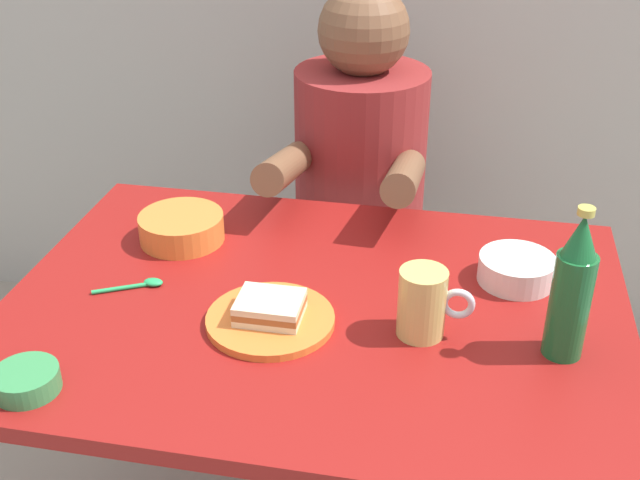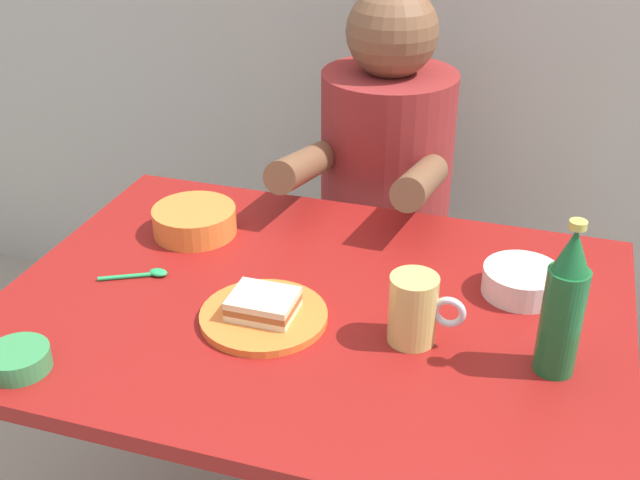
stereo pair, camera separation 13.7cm
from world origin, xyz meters
name	(u,v)px [view 2 (the right image)]	position (x,y,z in m)	size (l,w,h in m)	color
dining_table	(312,345)	(0.00, 0.00, 0.65)	(1.10, 0.80, 0.74)	maroon
stool	(380,299)	(-0.01, 0.63, 0.35)	(0.34, 0.34, 0.45)	#4C4C51
person_seated	(386,157)	(-0.01, 0.62, 0.77)	(0.33, 0.56, 0.72)	maroon
plate_orange	(264,316)	(-0.06, -0.08, 0.75)	(0.22, 0.22, 0.01)	orange
sandwich	(263,304)	(-0.06, -0.08, 0.77)	(0.11, 0.09, 0.04)	beige
beer_mug	(414,309)	(0.19, -0.06, 0.80)	(0.13, 0.08, 0.12)	#D1BC66
beer_bottle	(564,306)	(0.42, -0.06, 0.86)	(0.06, 0.06, 0.26)	#19602D
rice_bowl_white	(522,280)	(0.35, 0.14, 0.77)	(0.14, 0.14, 0.05)	silver
dip_bowl_green	(18,359)	(-0.38, -0.32, 0.76)	(0.10, 0.10, 0.03)	#388C4C
soup_bowl_orange	(194,219)	(-0.31, 0.17, 0.77)	(0.17, 0.17, 0.05)	orange
spoon	(146,274)	(-0.32, -0.01, 0.75)	(0.12, 0.07, 0.01)	#26A559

